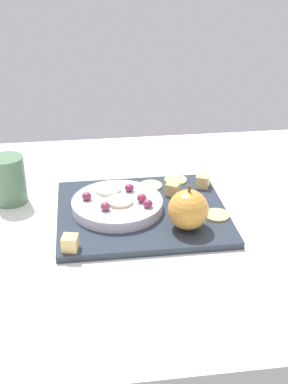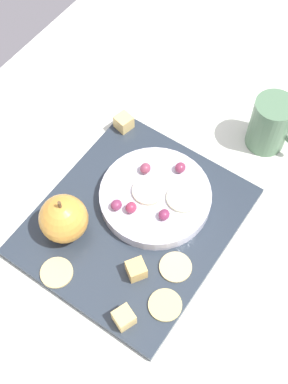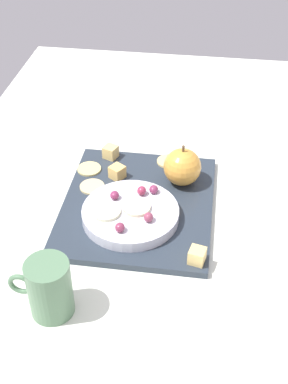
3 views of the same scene
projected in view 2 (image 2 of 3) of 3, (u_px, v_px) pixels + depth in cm
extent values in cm
cube|color=silver|center=(142.00, 225.00, 83.27)|extent=(142.63, 81.55, 3.17)
cube|color=#2A3440|center=(135.00, 221.00, 81.06)|extent=(32.38, 27.93, 1.34)
cylinder|color=silver|center=(155.00, 196.00, 81.39)|extent=(17.55, 17.55, 2.07)
sphere|color=gold|center=(64.00, 219.00, 76.40)|extent=(7.34, 7.34, 7.34)
cylinder|color=brown|center=(60.00, 205.00, 72.72)|extent=(0.50, 0.50, 1.20)
cube|color=#EFCB77|center=(124.00, 318.00, 71.27)|extent=(3.37, 3.37, 2.60)
cube|color=#F3CE78|center=(124.00, 122.00, 88.53)|extent=(3.10, 3.10, 2.60)
cube|color=#EFC169|center=(136.00, 270.00, 74.86)|extent=(3.60, 3.60, 2.60)
cylinder|color=#D4BF88|center=(176.00, 267.00, 76.23)|extent=(4.83, 4.83, 0.40)
cylinder|color=#D4C47C|center=(165.00, 305.00, 73.31)|extent=(4.83, 4.83, 0.40)
cylinder|color=#E1C680|center=(57.00, 273.00, 75.79)|extent=(4.83, 4.83, 0.40)
ellipsoid|color=#85304D|center=(180.00, 168.00, 81.94)|extent=(1.85, 1.66, 1.59)
ellipsoid|color=#8F3C55|center=(145.00, 168.00, 81.84)|extent=(1.85, 1.66, 1.64)
ellipsoid|color=#833155|center=(116.00, 205.00, 78.55)|extent=(1.85, 1.66, 1.51)
ellipsoid|color=#9A2F4D|center=(131.00, 208.00, 78.20)|extent=(1.85, 1.66, 1.71)
ellipsoid|color=#822C51|center=(164.00, 215.00, 77.71)|extent=(1.85, 1.66, 1.50)
cylinder|color=beige|center=(148.00, 191.00, 80.33)|extent=(5.02, 5.02, 0.60)
cylinder|color=beige|center=(183.00, 198.00, 79.67)|extent=(5.02, 5.02, 0.60)
cylinder|color=#557B5A|center=(270.00, 124.00, 85.51)|extent=(6.68, 6.68, 9.79)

